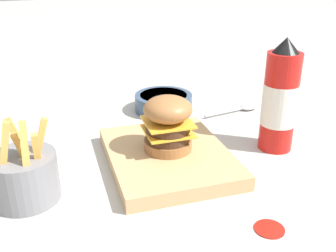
{
  "coord_description": "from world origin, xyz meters",
  "views": [
    {
      "loc": [
        0.61,
        -0.17,
        0.37
      ],
      "look_at": [
        -0.02,
        0.03,
        0.08
      ],
      "focal_mm": 42.0,
      "sensor_mm": 36.0,
      "label": 1
    }
  ],
  "objects_px": {
    "fries_basket": "(24,176)",
    "side_bowl": "(164,102)",
    "ketchup_bottle": "(280,100)",
    "spoon": "(243,108)",
    "serving_board": "(168,157)",
    "burger": "(168,123)"
  },
  "relations": [
    {
      "from": "side_bowl",
      "to": "spoon",
      "type": "xyz_separation_m",
      "value": [
        0.06,
        0.19,
        -0.02
      ]
    },
    {
      "from": "serving_board",
      "to": "side_bowl",
      "type": "height_order",
      "value": "side_bowl"
    },
    {
      "from": "fries_basket",
      "to": "spoon",
      "type": "distance_m",
      "value": 0.57
    },
    {
      "from": "burger",
      "to": "ketchup_bottle",
      "type": "bearing_deg",
      "value": 87.74
    },
    {
      "from": "serving_board",
      "to": "ketchup_bottle",
      "type": "height_order",
      "value": "ketchup_bottle"
    },
    {
      "from": "side_bowl",
      "to": "spoon",
      "type": "bearing_deg",
      "value": 72.79
    },
    {
      "from": "burger",
      "to": "serving_board",
      "type": "bearing_deg",
      "value": -15.31
    },
    {
      "from": "side_bowl",
      "to": "burger",
      "type": "bearing_deg",
      "value": -14.89
    },
    {
      "from": "burger",
      "to": "spoon",
      "type": "distance_m",
      "value": 0.33
    },
    {
      "from": "spoon",
      "to": "serving_board",
      "type": "bearing_deg",
      "value": -153.56
    },
    {
      "from": "serving_board",
      "to": "side_bowl",
      "type": "xyz_separation_m",
      "value": [
        -0.26,
        0.07,
        0.01
      ]
    },
    {
      "from": "burger",
      "to": "side_bowl",
      "type": "bearing_deg",
      "value": 165.11
    },
    {
      "from": "burger",
      "to": "fries_basket",
      "type": "height_order",
      "value": "fries_basket"
    },
    {
      "from": "serving_board",
      "to": "burger",
      "type": "relative_size",
      "value": 2.62
    },
    {
      "from": "serving_board",
      "to": "side_bowl",
      "type": "distance_m",
      "value": 0.27
    },
    {
      "from": "fries_basket",
      "to": "side_bowl",
      "type": "xyz_separation_m",
      "value": [
        -0.31,
        0.32,
        -0.02
      ]
    },
    {
      "from": "ketchup_bottle",
      "to": "burger",
      "type": "bearing_deg",
      "value": -92.26
    },
    {
      "from": "fries_basket",
      "to": "side_bowl",
      "type": "bearing_deg",
      "value": 133.48
    },
    {
      "from": "fries_basket",
      "to": "side_bowl",
      "type": "relative_size",
      "value": 1.01
    },
    {
      "from": "spoon",
      "to": "burger",
      "type": "bearing_deg",
      "value": -154.25
    },
    {
      "from": "ketchup_bottle",
      "to": "fries_basket",
      "type": "distance_m",
      "value": 0.49
    },
    {
      "from": "side_bowl",
      "to": "ketchup_bottle",
      "type": "bearing_deg",
      "value": 30.88
    }
  ]
}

